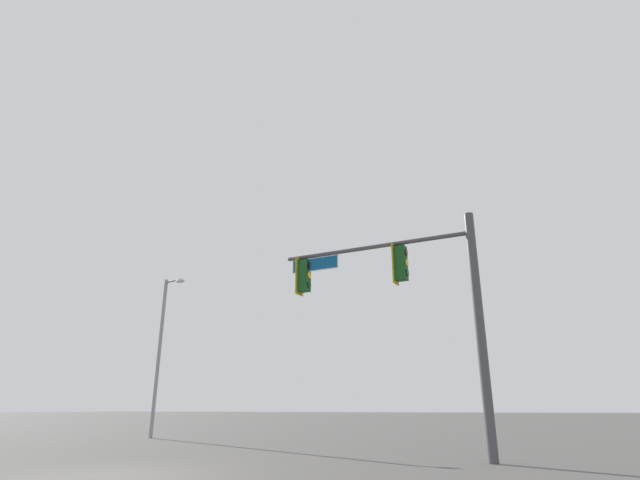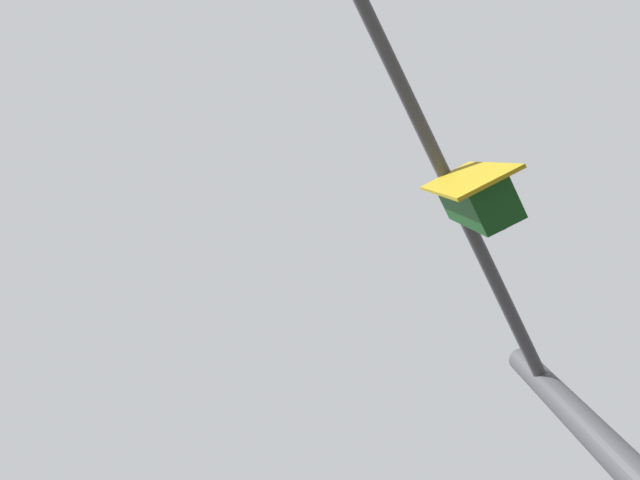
% 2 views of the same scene
% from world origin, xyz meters
% --- Properties ---
extents(signal_pole_near, '(6.42, 0.68, 6.95)m').
position_xyz_m(signal_pole_near, '(-5.30, -6.09, 4.61)').
color(signal_pole_near, '#47474C').
rests_on(signal_pole_near, ground_plane).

